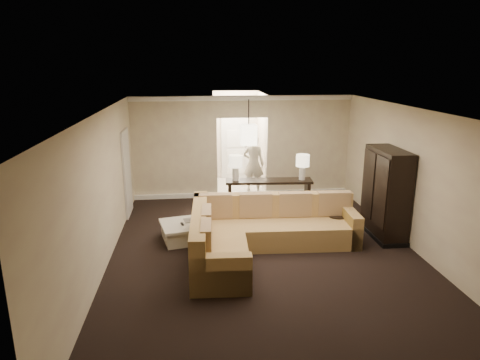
{
  "coord_description": "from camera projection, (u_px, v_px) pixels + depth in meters",
  "views": [
    {
      "loc": [
        -1.34,
        -7.52,
        3.64
      ],
      "look_at": [
        -0.38,
        1.2,
        1.23
      ],
      "focal_mm": 32.0,
      "sensor_mm": 36.0,
      "label": 1
    }
  ],
  "objects": [
    {
      "name": "wall_front",
      "position": [
        338.0,
        304.0,
        4.11
      ],
      "size": [
        6.0,
        0.04,
        2.8
      ],
      "primitive_type": "cube",
      "color": "beige",
      "rests_on": "ground"
    },
    {
      "name": "console_table",
      "position": [
        269.0,
        193.0,
        10.71
      ],
      "size": [
        2.18,
        0.64,
        0.83
      ],
      "rotation": [
        0.0,
        0.0,
        -0.07
      ],
      "color": "black",
      "rests_on": "ground"
    },
    {
      "name": "armoire",
      "position": [
        385.0,
        195.0,
        9.08
      ],
      "size": [
        0.57,
        1.33,
        1.92
      ],
      "color": "black",
      "rests_on": "ground"
    },
    {
      "name": "coffee_table",
      "position": [
        184.0,
        231.0,
        9.05
      ],
      "size": [
        1.11,
        1.11,
        0.39
      ],
      "rotation": [
        0.0,
        0.0,
        0.21
      ],
      "color": "silver",
      "rests_on": "ground"
    },
    {
      "name": "table_lamp_left",
      "position": [
        236.0,
        164.0,
        10.48
      ],
      "size": [
        0.33,
        0.33,
        0.63
      ],
      "color": "silver",
      "rests_on": "console_table"
    },
    {
      "name": "foyer",
      "position": [
        237.0,
        142.0,
        13.09
      ],
      "size": [
        1.44,
        2.02,
        2.8
      ],
      "color": "beige",
      "rests_on": "ground"
    },
    {
      "name": "side_door",
      "position": [
        127.0,
        173.0,
        10.4
      ],
      "size": [
        0.05,
        0.9,
        2.1
      ],
      "primitive_type": "cube",
      "color": "silver",
      "rests_on": "ground"
    },
    {
      "name": "person",
      "position": [
        254.0,
        161.0,
        12.23
      ],
      "size": [
        0.8,
        0.68,
        1.87
      ],
      "primitive_type": "imported",
      "rotation": [
        0.0,
        0.0,
        2.73
      ],
      "color": "beige",
      "rests_on": "ground"
    },
    {
      "name": "crown_molding",
      "position": [
        243.0,
        98.0,
        11.37
      ],
      "size": [
        6.0,
        0.1,
        0.12
      ],
      "primitive_type": "cube",
      "color": "white",
      "rests_on": "wall_back"
    },
    {
      "name": "wall_left",
      "position": [
        101.0,
        193.0,
        7.62
      ],
      "size": [
        0.04,
        8.0,
        2.8
      ],
      "primitive_type": "cube",
      "color": "beige",
      "rests_on": "ground"
    },
    {
      "name": "wall_right",
      "position": [
        420.0,
        183.0,
        8.26
      ],
      "size": [
        0.04,
        8.0,
        2.8
      ],
      "primitive_type": "cube",
      "color": "beige",
      "rests_on": "ground"
    },
    {
      "name": "table_lamp_right",
      "position": [
        303.0,
        163.0,
        10.54
      ],
      "size": [
        0.33,
        0.33,
        0.63
      ],
      "color": "silver",
      "rests_on": "console_table"
    },
    {
      "name": "ground",
      "position": [
        266.0,
        257.0,
        8.31
      ],
      "size": [
        8.0,
        8.0,
        0.0
      ],
      "primitive_type": "plane",
      "color": "black",
      "rests_on": "ground"
    },
    {
      "name": "drink_table",
      "position": [
        337.0,
        221.0,
        9.17
      ],
      "size": [
        0.4,
        0.4,
        0.49
      ],
      "rotation": [
        0.0,
        0.0,
        0.2
      ],
      "color": "black",
      "rests_on": "ground"
    },
    {
      "name": "pendant_light",
      "position": [
        249.0,
        135.0,
        10.38
      ],
      "size": [
        0.38,
        0.38,
        1.09
      ],
      "color": "black",
      "rests_on": "ceiling"
    },
    {
      "name": "sectional_sofa",
      "position": [
        258.0,
        233.0,
        8.44
      ],
      "size": [
        3.47,
        2.73,
        1.01
      ],
      "rotation": [
        0.0,
        0.0,
        -0.05
      ],
      "color": "brown",
      "rests_on": "ground"
    },
    {
      "name": "ceiling",
      "position": [
        268.0,
        112.0,
        7.57
      ],
      "size": [
        6.0,
        8.0,
        0.02
      ],
      "primitive_type": "cube",
      "color": "silver",
      "rests_on": "wall_back"
    },
    {
      "name": "wall_back",
      "position": [
        242.0,
        147.0,
        11.78
      ],
      "size": [
        6.0,
        0.04,
        2.8
      ],
      "primitive_type": "cube",
      "color": "beige",
      "rests_on": "ground"
    },
    {
      "name": "baseboard",
      "position": [
        242.0,
        194.0,
        12.08
      ],
      "size": [
        6.0,
        0.1,
        0.12
      ],
      "primitive_type": "cube",
      "color": "white",
      "rests_on": "ground"
    }
  ]
}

